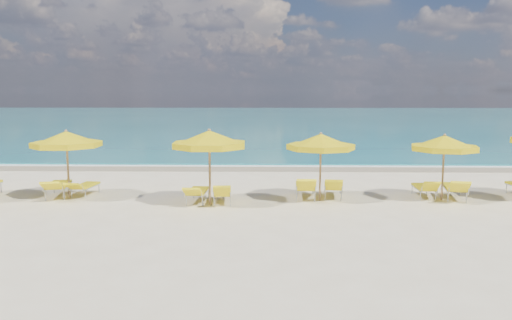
{
  "coord_description": "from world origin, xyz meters",
  "views": [
    {
      "loc": [
        0.39,
        -16.53,
        3.72
      ],
      "look_at": [
        0.0,
        1.5,
        1.2
      ],
      "focal_mm": 35.0,
      "sensor_mm": 36.0,
      "label": 1
    }
  ],
  "objects": [
    {
      "name": "umbrella_3",
      "position": [
        -1.47,
        -0.5,
        2.13
      ],
      "size": [
        3.28,
        3.28,
        2.5
      ],
      "rotation": [
        0.0,
        0.0,
        0.43
      ],
      "color": "#9B754D",
      "rests_on": "ground"
    },
    {
      "name": "lounger_5_right",
      "position": [
        6.87,
        0.48,
        0.24
      ],
      "size": [
        1.02,
        2.05,
        0.85
      ],
      "rotation": [
        0.0,
        0.0,
        -0.2
      ],
      "color": "#A5A8AD",
      "rests_on": "ground"
    },
    {
      "name": "lounger_4_left",
      "position": [
        1.74,
        0.53,
        0.25
      ],
      "size": [
        0.76,
        2.03,
        0.9
      ],
      "rotation": [
        0.0,
        0.0,
        -0.05
      ],
      "color": "#A5A8AD",
      "rests_on": "ground"
    },
    {
      "name": "lounger_2_right",
      "position": [
        -6.09,
        0.81,
        0.2
      ],
      "size": [
        0.73,
        1.77,
        0.65
      ],
      "rotation": [
        0.0,
        0.0,
        -0.1
      ],
      "color": "#A5A8AD",
      "rests_on": "ground"
    },
    {
      "name": "wet_sand_band",
      "position": [
        0.0,
        7.4,
        0.0
      ],
      "size": [
        120.0,
        2.6,
        0.01
      ],
      "primitive_type": "cube",
      "color": "tan",
      "rests_on": "ground"
    },
    {
      "name": "umbrella_5",
      "position": [
        6.37,
        0.28,
        1.95
      ],
      "size": [
        2.55,
        2.55,
        2.28
      ],
      "rotation": [
        0.0,
        0.0,
        0.14
      ],
      "color": "#9B754D",
      "rests_on": "ground"
    },
    {
      "name": "lounger_4_right",
      "position": [
        2.73,
        0.75,
        0.23
      ],
      "size": [
        0.81,
        1.89,
        0.83
      ],
      "rotation": [
        0.0,
        0.0,
        -0.11
      ],
      "color": "#A5A8AD",
      "rests_on": "ground"
    },
    {
      "name": "lounger_3_left",
      "position": [
        -1.93,
        -0.18,
        0.22
      ],
      "size": [
        0.68,
        1.84,
        0.72
      ],
      "rotation": [
        0.0,
        0.0,
        -0.05
      ],
      "color": "#A5A8AD",
      "rests_on": "ground"
    },
    {
      "name": "ground_plane",
      "position": [
        0.0,
        0.0,
        0.0
      ],
      "size": [
        120.0,
        120.0,
        0.0
      ],
      "primitive_type": "plane",
      "color": "beige"
    },
    {
      "name": "lounger_5_left",
      "position": [
        5.91,
        0.73,
        0.21
      ],
      "size": [
        0.64,
        1.74,
        0.77
      ],
      "rotation": [
        0.0,
        0.0,
        -0.04
      ],
      "color": "#A5A8AD",
      "rests_on": "ground"
    },
    {
      "name": "ocean",
      "position": [
        0.0,
        48.0,
        0.0
      ],
      "size": [
        120.0,
        80.0,
        0.3
      ],
      "primitive_type": "cube",
      "color": "#146B72",
      "rests_on": "ground"
    },
    {
      "name": "whitecap_near",
      "position": [
        -6.0,
        17.0,
        0.0
      ],
      "size": [
        14.0,
        0.36,
        0.05
      ],
      "primitive_type": "cube",
      "color": "white",
      "rests_on": "ground"
    },
    {
      "name": "lounger_2_left",
      "position": [
        -6.95,
        0.57,
        0.24
      ],
      "size": [
        1.06,
        2.17,
        0.79
      ],
      "rotation": [
        0.0,
        0.0,
        0.2
      ],
      "color": "#A5A8AD",
      "rests_on": "ground"
    },
    {
      "name": "umbrella_2",
      "position": [
        -6.47,
        0.32,
        2.04
      ],
      "size": [
        3.08,
        3.08,
        2.4
      ],
      "rotation": [
        0.0,
        0.0,
        -0.38
      ],
      "color": "#9B754D",
      "rests_on": "ground"
    },
    {
      "name": "foam_line",
      "position": [
        0.0,
        8.2,
        0.0
      ],
      "size": [
        120.0,
        1.2,
        0.03
      ],
      "primitive_type": "cube",
      "color": "white",
      "rests_on": "ground"
    },
    {
      "name": "whitecap_far",
      "position": [
        8.0,
        24.0,
        0.0
      ],
      "size": [
        18.0,
        0.3,
        0.05
      ],
      "primitive_type": "cube",
      "color": "white",
      "rests_on": "ground"
    },
    {
      "name": "umbrella_4",
      "position": [
        2.2,
        0.16,
        1.99
      ],
      "size": [
        2.35,
        2.35,
        2.34
      ],
      "rotation": [
        0.0,
        0.0,
        -0.02
      ],
      "color": "#9B754D",
      "rests_on": "ground"
    },
    {
      "name": "lounger_3_right",
      "position": [
        -1.08,
        -0.28,
        0.21
      ],
      "size": [
        0.7,
        1.75,
        0.79
      ],
      "rotation": [
        0.0,
        0.0,
        0.08
      ],
      "color": "#A5A8AD",
      "rests_on": "ground"
    }
  ]
}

